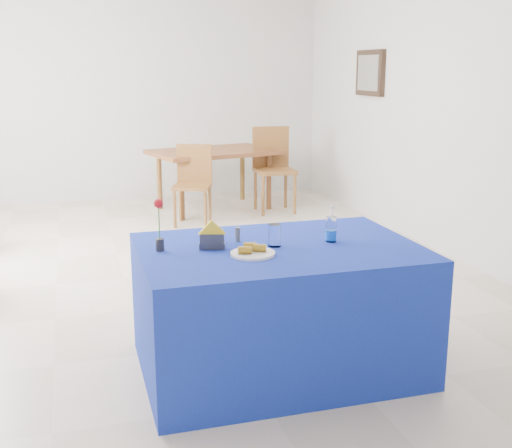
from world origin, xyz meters
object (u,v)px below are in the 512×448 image
Objects in this scene: chair_bg_left at (193,179)px; chair_bg_right at (273,163)px; plate at (253,254)px; water_bottle at (331,230)px; oak_table at (214,156)px; blue_table at (279,308)px.

chair_bg_right is (1.09, 0.41, 0.08)m from chair_bg_left.
plate is 1.15× the size of water_bottle.
water_bottle is 0.24× the size of chair_bg_left.
chair_bg_left reaches higher than oak_table.
water_bottle reaches higher than blue_table.
plate reaches higher than oak_table.
chair_bg_left is (-0.11, 3.77, -0.31)m from water_bottle.
chair_bg_right is (1.30, 4.19, 0.22)m from blue_table.
plate is 0.27× the size of chair_bg_left.
chair_bg_left is 1.17m from chair_bg_right.
chair_bg_right is (0.69, -0.28, -0.07)m from oak_table.
blue_table is at bearing -73.01° from chair_bg_left.
water_bottle is 0.21× the size of chair_bg_right.
water_bottle is (0.33, 0.01, 0.45)m from blue_table.
oak_table is at bearing 80.27° from chair_bg_left.
water_bottle is at bearing 1.69° from blue_table.
chair_bg_right reaches higher than oak_table.
oak_table is at bearing 160.85° from chair_bg_right.
blue_table is 3.79m from chair_bg_left.
blue_table is (0.20, 0.13, -0.39)m from plate.
chair_bg_right reaches higher than water_bottle.
plate is at bearing -146.32° from blue_table.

